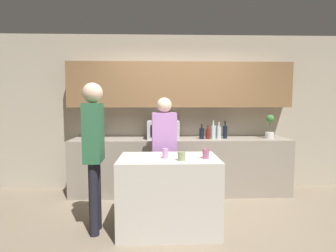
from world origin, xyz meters
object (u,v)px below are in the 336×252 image
Objects in this scene: potted_plant at (270,127)px; cup_1 at (165,153)px; microwave at (163,130)px; cup_0 at (206,154)px; bottle_2 at (213,132)px; bottle_1 at (208,134)px; bottle_3 at (219,132)px; bottle_4 at (225,132)px; bottle_0 at (202,133)px; cup_2 at (182,156)px; person_center at (94,144)px; toaster at (94,134)px; person_left at (164,144)px.

potted_plant is 3.50× the size of cup_1.
microwave is 4.66× the size of cup_0.
bottle_2 reaches higher than cup_0.
bottle_3 is at bearing 15.73° from bottle_1.
bottle_0 is at bearing -174.05° from bottle_4.
bottle_4 is 1.69m from cup_2.
bottle_4 is at bearing 122.91° from person_center.
cup_1 is at bearing -48.86° from toaster.
toaster is 1.89m from bottle_1.
cup_1 is (-1.03, -1.33, -0.10)m from bottle_4.
bottle_4 reaches higher than bottle_1.
cup_0 is (-0.16, -1.32, -0.08)m from bottle_0.
bottle_0 reaches higher than toaster.
microwave is at bearing 109.39° from cup_0.
microwave reaches higher than bottle_3.
microwave is 1.15m from toaster.
bottle_0 is 0.10m from bottle_1.
bottle_0 reaches higher than cup_1.
potted_plant is 0.23× the size of person_center.
cup_2 is (-0.64, -1.41, -0.11)m from bottle_2.
person_left is 1.06m from person_center.
bottle_0 is at bearing -3.23° from microwave.
bottle_3 is (2.08, 0.01, 0.01)m from toaster.
bottle_3 reaches higher than cup_1.
toaster is 0.15× the size of person_center.
cup_1 reaches higher than cup_0.
bottle_2 is at bearing -1.62° from bottle_0.
cup_1 is at bearing 144.53° from cup_2.
cup_0 is 0.31m from cup_2.
microwave is at bearing -179.57° from bottle_3.
toaster is 2.94m from potted_plant.
toaster is 1.36m from person_center.
bottle_0 is 2.21× the size of cup_0.
cup_1 is (-1.79, -1.32, -0.19)m from potted_plant.
bottle_4 is (1.04, 0.01, -0.04)m from microwave.
bottle_1 is 0.96m from person_left.
bottle_2 is (-0.97, -0.04, -0.08)m from potted_plant.
bottle_2 reaches higher than cup_1.
bottle_3 is (0.10, 0.05, -0.01)m from bottle_2.
cup_0 is 0.47m from cup_1.
bottle_3 is at bearing 179.33° from bottle_4.
bottle_0 is (-1.16, -0.04, -0.10)m from potted_plant.
bottle_4 is (0.11, -0.00, 0.01)m from bottle_3.
bottle_4 is at bearing 5.95° from bottle_0.
bottle_3 is 2.43× the size of cup_1.
bottle_2 is (0.09, 0.01, 0.03)m from bottle_1.
bottle_3 is 1.64m from cup_2.
person_center is at bearing -144.54° from bottle_4.
potted_plant is 1.92m from person_left.
person_center reaches higher than toaster.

